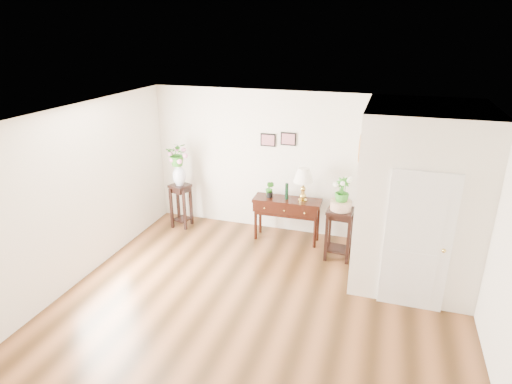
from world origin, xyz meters
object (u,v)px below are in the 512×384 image
at_px(plant_stand_a, 181,206).
at_px(plant_stand_b, 339,234).
at_px(console_table, 287,220).
at_px(table_lamp, 303,183).

distance_m(plant_stand_a, plant_stand_b, 3.27).
height_order(plant_stand_a, plant_stand_b, plant_stand_b).
xyz_separation_m(console_table, plant_stand_b, (1.04, -0.38, 0.04)).
distance_m(console_table, plant_stand_a, 2.22).
distance_m(table_lamp, plant_stand_b, 1.12).
relative_size(console_table, plant_stand_b, 1.37).
height_order(table_lamp, plant_stand_a, table_lamp).
bearing_deg(plant_stand_a, plant_stand_b, -5.88).
height_order(table_lamp, plant_stand_b, table_lamp).
bearing_deg(console_table, table_lamp, -1.75).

